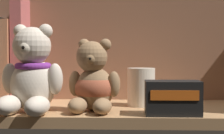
{
  "coord_description": "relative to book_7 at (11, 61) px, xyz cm",
  "views": [
    {
      "loc": [
        6.54,
        -74.05,
        12.87
      ],
      "look_at": [
        3.54,
        0.0,
        10.04
      ],
      "focal_mm": 59.86,
      "sensor_mm": 36.0,
      "label": 1
    }
  ],
  "objects": [
    {
      "name": "pillar_candle",
      "position": [
        29.2,
        -7.46,
        -5.16
      ],
      "size": [
        5.62,
        5.62,
        7.75
      ],
      "primitive_type": "cylinder",
      "color": "silver",
      "rests_on": "shelf_board"
    },
    {
      "name": "teddy_bear_smaller",
      "position": [
        20.23,
        -14.88,
        -3.74
      ],
      "size": [
        9.97,
        10.59,
        13.47
      ],
      "color": "#93704C",
      "rests_on": "shelf_board"
    },
    {
      "name": "small_product_box",
      "position": [
        34.29,
        -18.19,
        -6.04
      ],
      "size": [
        9.55,
        5.8,
        5.97
      ],
      "color": "black",
      "rests_on": "shelf_board"
    },
    {
      "name": "book_8",
      "position": [
        2.52,
        0.0,
        2.45
      ],
      "size": [
        2.43,
        9.9,
        22.97
      ],
      "primitive_type": "cube",
      "color": "#C56262",
      "rests_on": "shelf_board"
    },
    {
      "name": "book_7",
      "position": [
        0.0,
        0.0,
        0.0
      ],
      "size": [
        2.06,
        11.2,
        18.07
      ],
      "primitive_type": "cube",
      "color": "tan",
      "rests_on": "shelf_board"
    },
    {
      "name": "shelf_back_panel",
      "position": [
        19.78,
        3.3,
        3.82
      ],
      "size": [
        84.11,
        1.2,
        29.7
      ],
      "primitive_type": "cube",
      "color": "#936349",
      "rests_on": "ground"
    },
    {
      "name": "shelf_board",
      "position": [
        19.78,
        -9.46,
        -10.04
      ],
      "size": [
        81.71,
        24.33,
        2.0
      ],
      "primitive_type": "cube",
      "color": "tan",
      "rests_on": "ground"
    },
    {
      "name": "teddy_bear_larger",
      "position": [
        8.92,
        -16.48,
        -2.15
      ],
      "size": [
        11.95,
        12.38,
        16.13
      ],
      "color": "beige",
      "rests_on": "shelf_board"
    }
  ]
}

